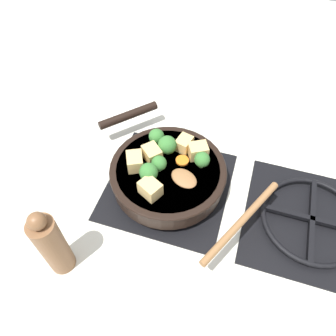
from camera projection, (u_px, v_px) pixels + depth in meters
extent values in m
plane|color=silver|center=(168.00, 186.00, 0.86)|extent=(2.40, 2.40, 0.00)
cube|color=black|center=(168.00, 186.00, 0.86)|extent=(0.31, 0.31, 0.01)
torus|color=black|center=(168.00, 182.00, 0.85)|extent=(0.24, 0.24, 0.01)
cube|color=black|center=(168.00, 182.00, 0.85)|extent=(0.01, 0.23, 0.01)
cube|color=black|center=(168.00, 182.00, 0.85)|extent=(0.23, 0.01, 0.01)
cube|color=black|center=(310.00, 222.00, 0.79)|extent=(0.31, 0.31, 0.01)
torus|color=black|center=(312.00, 219.00, 0.78)|extent=(0.24, 0.24, 0.01)
cube|color=black|center=(312.00, 219.00, 0.78)|extent=(0.01, 0.23, 0.01)
cube|color=black|center=(312.00, 219.00, 0.78)|extent=(0.23, 0.01, 0.01)
cylinder|color=black|center=(168.00, 175.00, 0.82)|extent=(0.28, 0.28, 0.05)
cylinder|color=#5B3316|center=(168.00, 174.00, 0.82)|extent=(0.25, 0.25, 0.05)
torus|color=black|center=(168.00, 169.00, 0.80)|extent=(0.29, 0.29, 0.01)
cylinder|color=black|center=(128.00, 115.00, 0.93)|extent=(0.15, 0.14, 0.02)
ellipsoid|color=olive|center=(184.00, 178.00, 0.77)|extent=(0.07, 0.08, 0.01)
cylinder|color=olive|center=(242.00, 221.00, 0.70)|extent=(0.24, 0.13, 0.02)
cube|color=#DBB770|center=(198.00, 151.00, 0.81)|extent=(0.05, 0.06, 0.04)
cube|color=#DBB770|center=(152.00, 154.00, 0.80)|extent=(0.06, 0.06, 0.04)
cube|color=#DBB770|center=(135.00, 161.00, 0.79)|extent=(0.06, 0.05, 0.04)
cube|color=#DBB770|center=(184.00, 144.00, 0.82)|extent=(0.05, 0.04, 0.03)
cube|color=#DBB770|center=(150.00, 189.00, 0.74)|extent=(0.06, 0.06, 0.04)
cylinder|color=#709956|center=(159.00, 168.00, 0.79)|extent=(0.01, 0.01, 0.01)
sphere|color=#387533|center=(159.00, 163.00, 0.77)|extent=(0.04, 0.04, 0.04)
cylinder|color=#709956|center=(149.00, 178.00, 0.77)|extent=(0.01, 0.01, 0.01)
sphere|color=#387533|center=(149.00, 172.00, 0.75)|extent=(0.04, 0.04, 0.04)
cylinder|color=#709956|center=(167.00, 151.00, 0.82)|extent=(0.01, 0.01, 0.01)
sphere|color=#387533|center=(167.00, 145.00, 0.80)|extent=(0.05, 0.05, 0.05)
cylinder|color=#709956|center=(157.00, 142.00, 0.84)|extent=(0.01, 0.01, 0.01)
sphere|color=#387533|center=(156.00, 136.00, 0.83)|extent=(0.04, 0.04, 0.04)
cylinder|color=#709956|center=(201.00, 165.00, 0.80)|extent=(0.01, 0.01, 0.01)
sphere|color=#387533|center=(202.00, 160.00, 0.78)|extent=(0.04, 0.04, 0.04)
cylinder|color=orange|center=(182.00, 160.00, 0.81)|extent=(0.03, 0.03, 0.01)
cylinder|color=orange|center=(168.00, 141.00, 0.85)|extent=(0.03, 0.03, 0.01)
cylinder|color=brown|center=(53.00, 246.00, 0.66)|extent=(0.05, 0.05, 0.18)
sphere|color=brown|center=(37.00, 221.00, 0.58)|extent=(0.04, 0.04, 0.04)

